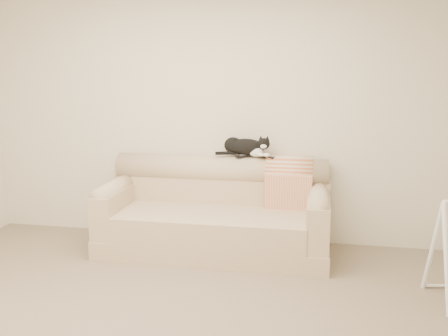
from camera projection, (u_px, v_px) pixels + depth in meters
name	position (u px, v px, depth m)	size (l,w,h in m)	color
ground_plane	(165.00, 330.00, 3.42)	(5.00, 5.00, 0.00)	#766656
room_shell	(159.00, 107.00, 3.12)	(5.04, 4.04, 2.60)	beige
sofa	(216.00, 215.00, 4.90)	(2.20, 0.93, 0.90)	#C1B392
remote_a	(244.00, 156.00, 4.99)	(0.17, 0.15, 0.03)	black
remote_b	(267.00, 157.00, 4.94)	(0.17, 0.13, 0.02)	black
tuxedo_cat	(246.00, 147.00, 4.97)	(0.56, 0.24, 0.22)	black
throw_blanket	(289.00, 176.00, 4.93)	(0.46, 0.38, 0.58)	#D16333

